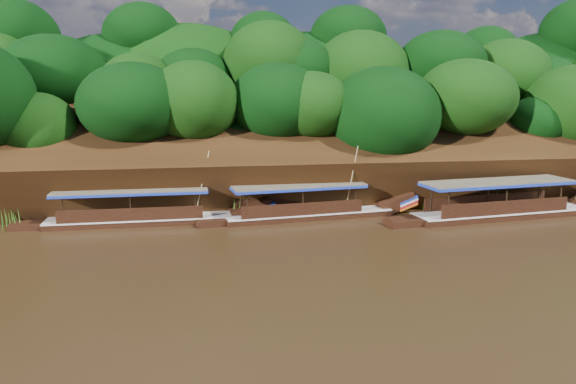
# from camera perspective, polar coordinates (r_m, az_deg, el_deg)

# --- Properties ---
(ground) EXTENTS (160.00, 160.00, 0.00)m
(ground) POSITION_cam_1_polar(r_m,az_deg,el_deg) (30.62, 8.26, -6.19)
(ground) COLOR black
(ground) RESTS_ON ground
(riverbank) EXTENTS (120.00, 30.06, 19.40)m
(riverbank) POSITION_cam_1_polar(r_m,az_deg,el_deg) (51.87, 0.71, 3.05)
(riverbank) COLOR black
(riverbank) RESTS_ON ground
(boat_0) EXTENTS (15.99, 4.12, 6.18)m
(boat_0) POSITION_cam_1_polar(r_m,az_deg,el_deg) (41.56, 22.15, -1.53)
(boat_0) COLOR black
(boat_0) RESTS_ON ground
(boat_1) EXTENTS (13.73, 3.66, 5.36)m
(boat_1) POSITION_cam_1_polar(r_m,az_deg,el_deg) (38.30, 3.09, -1.81)
(boat_1) COLOR black
(boat_1) RESTS_ON ground
(boat_2) EXTENTS (14.72, 2.51, 5.10)m
(boat_2) POSITION_cam_1_polar(r_m,az_deg,el_deg) (37.65, -13.20, -2.33)
(boat_2) COLOR black
(boat_2) RESTS_ON ground
(reeds) EXTENTS (49.10, 2.62, 2.11)m
(reeds) POSITION_cam_1_polar(r_m,az_deg,el_deg) (38.68, -0.16, -1.14)
(reeds) COLOR #305F17
(reeds) RESTS_ON ground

